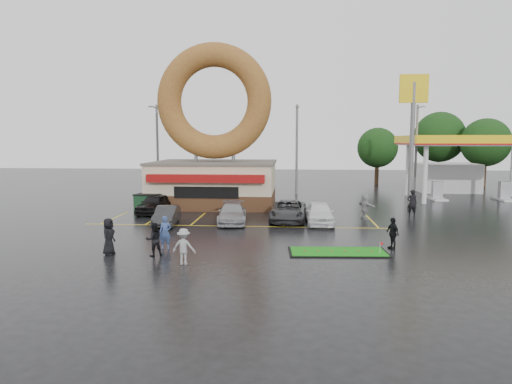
# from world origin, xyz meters

# --- Properties ---
(ground) EXTENTS (120.00, 120.00, 0.00)m
(ground) POSITION_xyz_m (0.00, 0.00, 0.00)
(ground) COLOR black
(ground) RESTS_ON ground
(donut_shop) EXTENTS (10.20, 8.70, 13.50)m
(donut_shop) POSITION_xyz_m (-3.00, 12.97, 4.46)
(donut_shop) COLOR #472B19
(donut_shop) RESTS_ON ground
(gas_station) EXTENTS (12.30, 13.65, 5.90)m
(gas_station) POSITION_xyz_m (20.00, 20.94, 3.70)
(gas_station) COLOR silver
(gas_station) RESTS_ON ground
(shell_sign) EXTENTS (2.20, 0.36, 10.60)m
(shell_sign) POSITION_xyz_m (13.00, 12.00, 7.38)
(shell_sign) COLOR slate
(shell_sign) RESTS_ON ground
(streetlight_left) EXTENTS (0.40, 2.21, 9.00)m
(streetlight_left) POSITION_xyz_m (-10.00, 19.92, 4.78)
(streetlight_left) COLOR slate
(streetlight_left) RESTS_ON ground
(streetlight_mid) EXTENTS (0.40, 2.21, 9.00)m
(streetlight_mid) POSITION_xyz_m (4.00, 20.92, 4.78)
(streetlight_mid) COLOR slate
(streetlight_mid) RESTS_ON ground
(streetlight_right) EXTENTS (0.40, 2.21, 9.00)m
(streetlight_right) POSITION_xyz_m (16.00, 21.92, 4.78)
(streetlight_right) COLOR slate
(streetlight_right) RESTS_ON ground
(tree_far_a) EXTENTS (5.60, 5.60, 8.00)m
(tree_far_a) POSITION_xyz_m (26.00, 30.00, 5.18)
(tree_far_a) COLOR #332114
(tree_far_a) RESTS_ON ground
(tree_far_c) EXTENTS (6.30, 6.30, 9.00)m
(tree_far_c) POSITION_xyz_m (22.00, 34.00, 5.84)
(tree_far_c) COLOR #332114
(tree_far_c) RESTS_ON ground
(tree_far_d) EXTENTS (4.90, 4.90, 7.00)m
(tree_far_d) POSITION_xyz_m (14.00, 32.00, 4.53)
(tree_far_d) COLOR #332114
(tree_far_d) RESTS_ON ground
(car_black) EXTENTS (2.19, 4.42, 1.45)m
(car_black) POSITION_xyz_m (-6.72, 8.00, 0.72)
(car_black) COLOR black
(car_black) RESTS_ON ground
(car_dgrey) EXTENTS (1.62, 3.83, 1.23)m
(car_dgrey) POSITION_xyz_m (-4.58, 3.50, 0.61)
(car_dgrey) COLOR #29292B
(car_dgrey) RESTS_ON ground
(car_silver) EXTENTS (2.24, 4.65, 1.31)m
(car_silver) POSITION_xyz_m (-0.42, 4.56, 0.65)
(car_silver) COLOR #949498
(car_silver) RESTS_ON ground
(car_grey) EXTENTS (2.61, 5.18, 1.41)m
(car_grey) POSITION_xyz_m (3.30, 5.52, 0.70)
(car_grey) COLOR #313234
(car_grey) RESTS_ON ground
(car_white) EXTENTS (1.83, 4.33, 1.46)m
(car_white) POSITION_xyz_m (5.35, 4.56, 0.73)
(car_white) COLOR white
(car_white) RESTS_ON ground
(person_blue) EXTENTS (0.65, 0.47, 1.67)m
(person_blue) POSITION_xyz_m (-2.87, -2.87, 0.83)
(person_blue) COLOR #32487E
(person_blue) RESTS_ON ground
(person_blackjkt) EXTENTS (0.98, 0.92, 1.60)m
(person_blackjkt) POSITION_xyz_m (-3.00, -4.38, 0.80)
(person_blackjkt) COLOR black
(person_blackjkt) RESTS_ON ground
(person_hoodie) EXTENTS (1.11, 0.71, 1.62)m
(person_hoodie) POSITION_xyz_m (-1.23, -5.76, 0.81)
(person_hoodie) COLOR gray
(person_hoodie) RESTS_ON ground
(person_bystander) EXTENTS (0.60, 0.89, 1.78)m
(person_bystander) POSITION_xyz_m (-5.25, -4.30, 0.89)
(person_bystander) COLOR black
(person_bystander) RESTS_ON ground
(person_cameraman) EXTENTS (0.73, 1.02, 1.61)m
(person_cameraman) POSITION_xyz_m (8.64, -2.01, 0.81)
(person_cameraman) COLOR black
(person_cameraman) RESTS_ON ground
(person_walker_near) EXTENTS (1.25, 1.75, 1.82)m
(person_walker_near) POSITION_xyz_m (8.63, 6.77, 0.91)
(person_walker_near) COLOR #9B9B9D
(person_walker_near) RESTS_ON ground
(person_walker_far) EXTENTS (0.73, 0.49, 1.96)m
(person_walker_far) POSITION_xyz_m (12.16, 8.00, 0.98)
(person_walker_far) COLOR black
(person_walker_far) RESTS_ON ground
(dumpster) EXTENTS (1.99, 1.51, 1.30)m
(dumpster) POSITION_xyz_m (-7.50, 8.74, 0.65)
(dumpster) COLOR #173C21
(dumpster) RESTS_ON ground
(putting_green) EXTENTS (4.91, 2.35, 0.60)m
(putting_green) POSITION_xyz_m (5.81, -3.06, 0.04)
(putting_green) COLOR black
(putting_green) RESTS_ON ground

